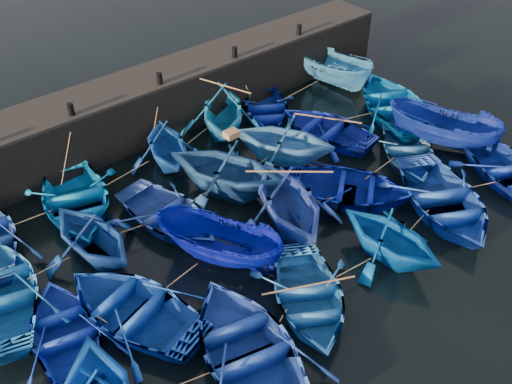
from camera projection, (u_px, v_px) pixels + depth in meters
ground at (314, 252)px, 19.99m from camera, size 120.00×120.00×0.00m
quay_wall at (153, 104)px, 25.52m from camera, size 26.00×2.50×2.50m
quay_top at (149, 77)px, 24.70m from camera, size 26.00×2.50×0.12m
bollard_1 at (71, 109)px, 21.99m from camera, size 0.24×0.24×0.50m
bollard_2 at (160, 78)px, 23.97m from camera, size 0.24×0.24×0.50m
bollard_3 at (235, 52)px, 25.95m from camera, size 0.24×0.24×0.50m
bollard_4 at (299, 30)px, 27.93m from camera, size 0.24×0.24×0.50m
boat_1 at (75, 200)px, 21.34m from camera, size 5.01×6.03×1.08m
boat_2 at (166, 144)px, 23.46m from camera, size 4.35×4.66×1.98m
boat_3 at (222, 109)px, 25.26m from camera, size 5.79×5.92×2.37m
boat_4 at (266, 109)px, 26.73m from camera, size 4.97×5.32×0.90m
boat_5 at (331, 68)px, 28.86m from camera, size 2.34×5.14×1.93m
boat_6 at (0, 293)px, 17.80m from camera, size 5.03×6.06×1.09m
boat_7 at (91, 234)px, 19.13m from camera, size 3.95×4.42×2.11m
boat_8 at (168, 215)px, 20.80m from camera, size 4.06×5.13×0.96m
boat_9 at (226, 167)px, 21.75m from camera, size 5.88×6.17×2.53m
boat_10 at (284, 139)px, 23.53m from camera, size 5.46×5.64×2.27m
boat_11 at (327, 128)px, 25.37m from camera, size 4.24×5.24×0.96m
boat_12 at (394, 104)px, 26.82m from camera, size 6.22×6.93×1.18m
boat_13 at (66, 332)px, 16.77m from camera, size 3.84×4.78×0.88m
boat_14 at (134, 308)px, 17.35m from camera, size 5.00×5.91×1.04m
boat_15 at (219, 245)px, 19.02m from camera, size 3.77×4.72×1.74m
boat_16 at (288, 200)px, 20.27m from camera, size 5.36×5.75×2.46m
boat_17 at (349, 188)px, 21.92m from camera, size 6.03×6.29×1.06m
boat_18 at (408, 152)px, 23.97m from camera, size 5.16×5.40×0.91m
boat_19 at (443, 129)px, 24.43m from camera, size 3.86×5.18×1.89m
boat_21 at (249, 349)px, 16.14m from camera, size 5.08×6.24×1.14m
boat_22 at (308, 296)px, 17.78m from camera, size 5.17×5.63×0.95m
boat_23 at (391, 236)px, 19.12m from camera, size 3.66×4.15×2.03m
boat_24 at (444, 200)px, 21.32m from camera, size 6.04×6.72×1.15m
boat_25 at (512, 173)px, 22.71m from camera, size 5.10×5.95×1.04m
wooden_crate at (231, 134)px, 21.04m from camera, size 0.53×0.42×0.24m
mooring_ropes at (231, 165)px, 22.54m from camera, size 17.89×11.71×2.10m
loose_oars at (285, 155)px, 21.62m from camera, size 9.62×11.92×1.57m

